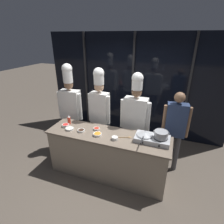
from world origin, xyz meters
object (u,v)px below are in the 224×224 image
Objects in this scene: frying_pan at (145,134)px; chef_head at (70,103)px; squeeze_bottle_chili at (69,120)px; prep_bowl_rice at (115,138)px; chef_sous at (100,106)px; prep_bowl_carrots at (97,134)px; prep_bowl_onion at (70,129)px; portable_stove at (152,139)px; prep_bowl_soy_glaze at (81,130)px; person_guest at (175,125)px; serving_spoon_slotted at (128,137)px; stock_pot at (161,134)px; prep_bowl_bell_pepper at (66,125)px; prep_bowl_chili_flakes at (97,129)px; chef_line at (135,114)px.

chef_head reaches higher than frying_pan.
prep_bowl_rice is at bearing -12.53° from squeeze_bottle_chili.
chef_sous is (0.72, 0.02, 0.03)m from chef_head.
prep_bowl_onion is at bearing 179.58° from prep_bowl_carrots.
prep_bowl_soy_glaze is (-1.32, -0.13, -0.03)m from portable_stove.
person_guest reaches higher than prep_bowl_rice.
chef_sous is (-0.25, 0.67, 0.27)m from prep_bowl_carrots.
portable_stove reaches higher than serving_spoon_slotted.
prep_bowl_soy_glaze is at bearing 176.07° from prep_bowl_rice.
portable_stove is 0.98m from prep_bowl_carrots.
prep_bowl_rice is 0.06× the size of chef_sous.
stock_pot is at bearing 5.16° from prep_bowl_soy_glaze.
person_guest is at bearing 19.18° from prep_bowl_onion.
prep_bowl_rice is (-0.49, -0.18, -0.09)m from frying_pan.
portable_stove reaches higher than prep_bowl_bell_pepper.
chef_sous is (0.10, 0.65, 0.28)m from prep_bowl_soy_glaze.
chef_sous is at bearing 154.14° from frying_pan.
prep_bowl_rice is 0.48× the size of serving_spoon_slotted.
person_guest is (0.35, 0.51, 0.07)m from portable_stove.
squeeze_bottle_chili is at bearing 163.58° from prep_bowl_carrots.
stock_pot is at bearing 61.66° from person_guest.
person_guest is at bearing 67.18° from stock_pot.
chef_sous is (0.35, 0.67, 0.28)m from prep_bowl_onion.
prep_bowl_rice is (1.08, -0.11, 0.00)m from prep_bowl_bell_pepper.
prep_bowl_bell_pepper is 0.64m from prep_bowl_chili_flakes.
prep_bowl_bell_pepper reaches higher than prep_bowl_chili_flakes.
frying_pan is 0.94m from prep_bowl_chili_flakes.
squeeze_bottle_chili is (-1.57, 0.07, -0.03)m from frying_pan.
serving_spoon_slotted is at bearing 35.38° from prep_bowl_rice.
serving_spoon_slotted is (0.65, -0.07, -0.01)m from prep_bowl_chili_flakes.
frying_pan is 2.51× the size of squeeze_bottle_chili.
chef_line reaches higher than stock_pot.
chef_line is at bearing 31.12° from prep_bowl_onion.
prep_bowl_carrots is at bearing 140.79° from chef_head.
chef_sous reaches higher than frying_pan.
chef_line reaches higher than prep_bowl_chili_flakes.
frying_pan is 1.87× the size of stock_pot.
frying_pan is at bearing 5.89° from prep_bowl_onion.
frying_pan is 3.80× the size of prep_bowl_chili_flakes.
person_guest is (1.42, 0.48, 0.09)m from prep_bowl_chili_flakes.
prep_bowl_carrots is at bearing 113.62° from chef_sous.
prep_bowl_chili_flakes is 0.06× the size of chef_head.
prep_bowl_carrots is 0.60m from prep_bowl_onion.
chef_line is at bearing 128.88° from portable_stove.
person_guest reaches higher than portable_stove.
frying_pan is (-0.14, -0.00, 0.07)m from portable_stove.
chef_sous reaches higher than prep_bowl_onion.
prep_bowl_soy_glaze is at bearing 84.40° from chef_sous.
portable_stove is 1.71m from squeeze_bottle_chili.
prep_bowl_rice is at bearing -3.93° from prep_bowl_soy_glaze.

